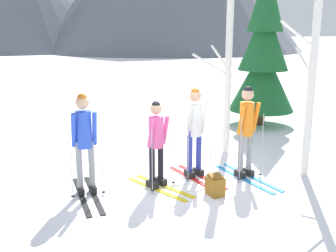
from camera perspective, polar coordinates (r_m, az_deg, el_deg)
ground_plane at (r=7.66m, az=0.62°, el=-8.54°), size 400.00×400.00×0.00m
skier_in_blue at (r=7.09m, az=-12.02°, el=-1.89°), size 0.61×1.82×1.85m
skier_in_pink at (r=7.29m, az=-1.66°, el=-2.22°), size 1.06×1.49×1.66m
skier_in_white at (r=7.81m, az=3.92°, el=-0.33°), size 0.78×1.61×1.81m
skier_in_orange at (r=7.92m, az=11.30°, el=-0.21°), size 0.76×1.80×1.85m
pine_tree_mid at (r=12.56m, az=13.65°, el=10.13°), size 2.01×2.01×4.85m
birch_tree_tall at (r=8.20m, az=19.96°, el=5.80°), size 0.94×0.90×3.70m
birch_tree_slender at (r=9.31m, az=8.62°, el=8.34°), size 0.85×0.52×4.11m
backpack_on_snow_front at (r=7.21m, az=6.84°, el=-8.48°), size 0.30×0.36×0.38m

